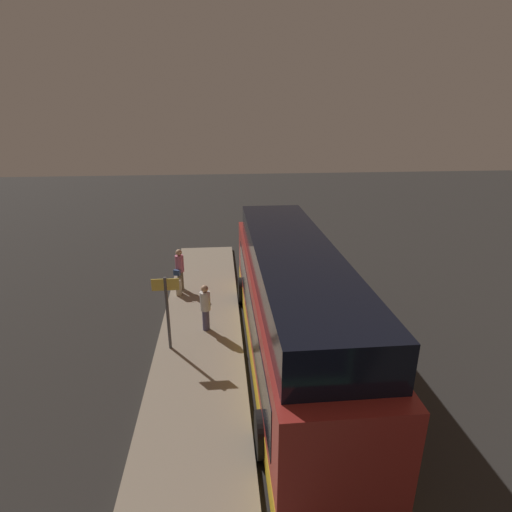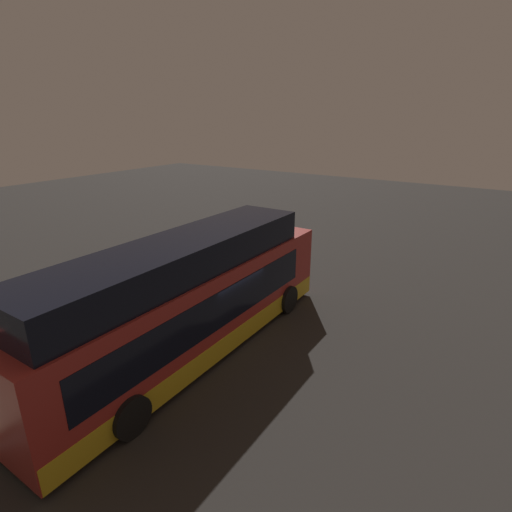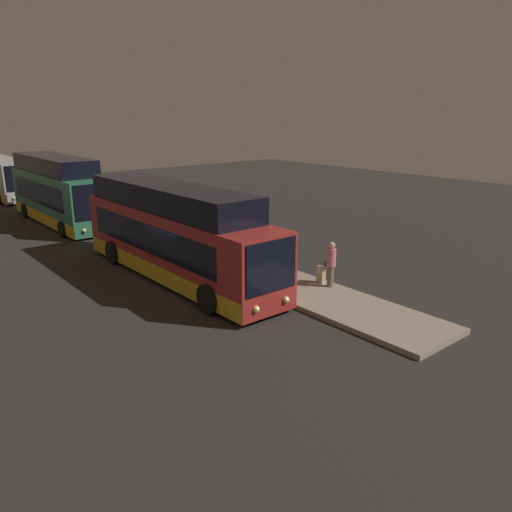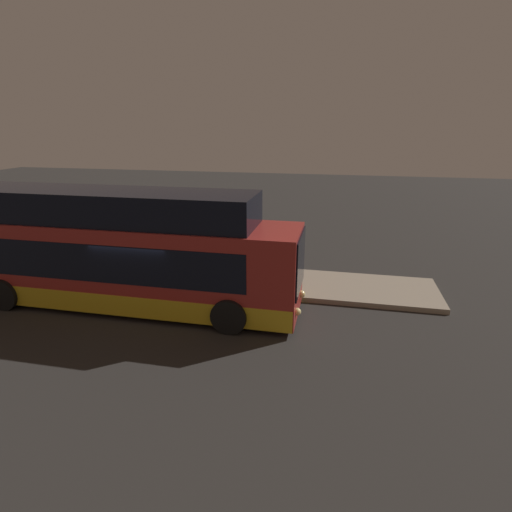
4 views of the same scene
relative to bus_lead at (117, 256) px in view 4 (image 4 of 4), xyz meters
The scene contains 7 objects.
ground 2.10m from the bus_lead, ahead, with size 80.00×80.00×0.00m, color #2B2826.
platform 3.50m from the bus_lead, 69.10° to the left, with size 20.00×2.88×0.19m.
bus_lead is the anchor object (origin of this frame).
passenger_boarding 6.68m from the bus_lead, 35.36° to the left, with size 0.62×0.50×1.84m.
passenger_waiting 3.30m from the bus_lead, 55.14° to the left, with size 0.43×0.43×1.73m.
suitcase 6.37m from the bus_lead, 38.43° to the left, with size 0.34×0.21×0.94m.
sign_post 3.88m from the bus_lead, 78.63° to the left, with size 0.10×0.86×2.53m.
Camera 4 is at (6.18, -11.40, 6.02)m, focal length 28.00 mm.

